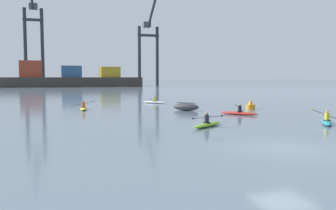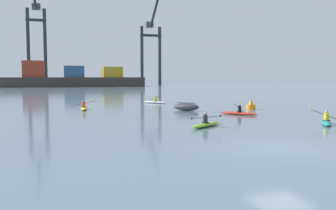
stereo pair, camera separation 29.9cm
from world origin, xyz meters
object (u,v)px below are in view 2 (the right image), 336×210
object	(u,v)px
kayak_teal	(326,122)
gantry_crane_west_mid	(151,45)
container_barge	(73,79)
kayak_yellow	(84,108)
channel_buoy	(251,106)
kayak_red	(238,113)
capsized_dinghy	(186,107)
kayak_white	(155,102)
gantry_crane_west	(36,35)
kayak_lime	(206,124)

from	to	relation	value
kayak_teal	gantry_crane_west_mid	bearing A→B (deg)	82.88
container_barge	kayak_yellow	size ratio (longest dim) A/B	13.15
channel_buoy	kayak_red	distance (m)	5.76
kayak_yellow	gantry_crane_west_mid	bearing A→B (deg)	73.30
container_barge	capsized_dinghy	bearing A→B (deg)	-84.25
capsized_dinghy	kayak_white	size ratio (longest dim) A/B	0.88
container_barge	kayak_red	bearing A→B (deg)	-82.74
kayak_yellow	kayak_white	xyz separation A→B (m)	(8.75, 6.61, 0.00)
gantry_crane_west	kayak_yellow	bearing A→B (deg)	-83.41
gantry_crane_west_mid	channel_buoy	world-z (taller)	gantry_crane_west_mid
gantry_crane_west_mid	kayak_white	world-z (taller)	gantry_crane_west_mid
kayak_yellow	kayak_white	size ratio (longest dim) A/B	1.13
capsized_dinghy	kayak_white	bearing A→B (deg)	93.26
gantry_crane_west	kayak_lime	distance (m)	116.86
gantry_crane_west_mid	kayak_yellow	world-z (taller)	gantry_crane_west_mid
container_barge	kayak_teal	distance (m)	102.67
channel_buoy	kayak_white	bearing A→B (deg)	124.33
capsized_dinghy	kayak_lime	size ratio (longest dim) A/B	0.89
gantry_crane_west	gantry_crane_west_mid	world-z (taller)	gantry_crane_west
kayak_white	kayak_teal	world-z (taller)	kayak_teal
capsized_dinghy	kayak_red	world-z (taller)	kayak_red
gantry_crane_west	capsized_dinghy	distance (m)	106.65
container_barge	gantry_crane_west_mid	size ratio (longest dim) A/B	1.47
container_barge	kayak_teal	xyz separation A→B (m)	(14.96, -101.55, -2.40)
container_barge	gantry_crane_west_mid	bearing A→B (deg)	22.74
capsized_dinghy	kayak_teal	bearing A→B (deg)	-63.55
gantry_crane_west	channel_buoy	world-z (taller)	gantry_crane_west
kayak_white	kayak_red	world-z (taller)	kayak_red
channel_buoy	kayak_red	world-z (taller)	kayak_red
kayak_white	kayak_red	bearing A→B (deg)	-76.55
capsized_dinghy	kayak_red	xyz separation A→B (m)	(3.02, -4.87, -0.18)
kayak_red	kayak_white	bearing A→B (deg)	103.45
gantry_crane_west_mid	channel_buoy	distance (m)	104.19
gantry_crane_west_mid	kayak_red	distance (m)	109.12
kayak_red	kayak_teal	size ratio (longest dim) A/B	0.97
kayak_yellow	kayak_teal	world-z (taller)	kayak_teal
capsized_dinghy	kayak_red	distance (m)	5.73
gantry_crane_west	capsized_dinghy	xyz separation A→B (m)	(20.82, -103.09, -17.69)
kayak_lime	kayak_white	bearing A→B (deg)	85.25
kayak_lime	kayak_teal	xyz separation A→B (m)	(8.28, -1.06, 0.00)
gantry_crane_west	kayak_white	bearing A→B (deg)	-77.71
kayak_red	kayak_teal	xyz separation A→B (m)	(2.93, -7.09, 0.00)
channel_buoy	gantry_crane_west	bearing A→B (deg)	104.86
gantry_crane_west_mid	kayak_red	size ratio (longest dim) A/B	10.25
channel_buoy	kayak_lime	bearing A→B (deg)	-130.46
container_barge	kayak_lime	distance (m)	100.74
capsized_dinghy	kayak_yellow	world-z (taller)	kayak_yellow
kayak_yellow	kayak_lime	world-z (taller)	same
container_barge	capsized_dinghy	xyz separation A→B (m)	(9.01, -89.58, -2.22)
channel_buoy	kayak_lime	size ratio (longest dim) A/B	0.33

